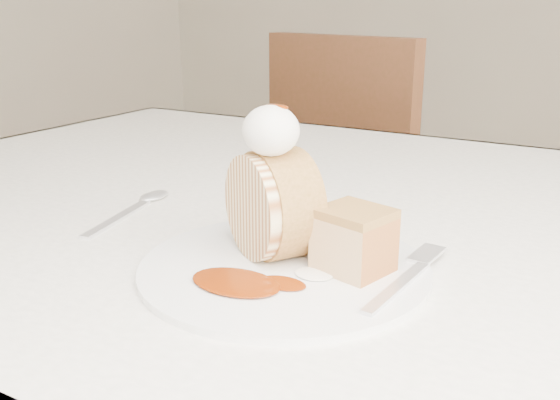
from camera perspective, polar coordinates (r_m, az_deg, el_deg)
The scene contains 10 objects.
table at distance 0.76m, azimuth 6.66°, elevation -7.16°, with size 1.40×0.90×0.75m.
chair_far at distance 1.63m, azimuth 7.55°, elevation 1.07°, with size 0.52×0.52×0.91m.
plate at distance 0.55m, azimuth 0.38°, elevation -6.21°, with size 0.26×0.26×0.01m, color white.
roulade_slice at distance 0.56m, azimuth -0.67°, elevation -0.42°, with size 0.09×0.09×0.05m, color #FDECB0.
cake_chunk at distance 0.54m, azimuth 6.77°, elevation -4.00°, with size 0.06×0.05×0.05m, color #AF7842.
whipped_cream at distance 0.53m, azimuth -0.84°, elevation 6.36°, with size 0.05×0.05×0.04m, color white.
caramel_drizzle at distance 0.53m, azimuth -0.49°, elevation 9.06°, with size 0.02×0.02×0.01m, color #732404.
caramel_pool at distance 0.51m, azimuth -4.07°, elevation -7.49°, with size 0.08×0.05×0.00m, color #732404, non-canonical shape.
fork at distance 0.51m, azimuth 10.62°, elevation -7.85°, with size 0.02×0.15×0.00m, color silver.
spoon at distance 0.70m, azimuth -14.61°, elevation -1.64°, with size 0.02×0.15×0.00m, color silver.
Camera 1 is at (0.27, -0.44, 0.98)m, focal length 40.00 mm.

